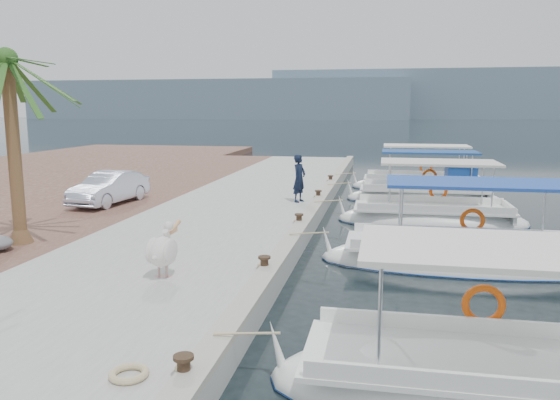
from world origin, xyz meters
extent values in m
plane|color=black|center=(0.00, 0.00, 0.00)|extent=(400.00, 400.00, 0.00)
cube|color=#9F9F9A|center=(-3.00, 5.00, 0.25)|extent=(6.00, 40.00, 0.50)
cube|color=#A39F90|center=(-0.22, 5.00, 0.56)|extent=(0.44, 40.00, 0.12)
cube|color=brown|center=(-8.00, 5.00, 0.25)|extent=(4.00, 40.00, 0.50)
cube|color=slate|center=(-60.00, 190.00, 7.00)|extent=(140.00, 40.00, 14.00)
cube|color=slate|center=(40.00, 210.00, 9.00)|extent=(160.00, 40.00, 18.00)
ellipsoid|color=white|center=(3.51, -7.37, 0.05)|extent=(5.82, 2.35, 1.30)
ellipsoid|color=#16429C|center=(3.51, -7.37, 0.03)|extent=(5.85, 2.39, 0.22)
cube|color=white|center=(3.51, -7.37, 0.55)|extent=(4.78, 2.02, 0.08)
cube|color=white|center=(3.66, -7.37, 2.19)|extent=(3.49, 2.16, 0.08)
cylinder|color=silver|center=(2.20, -8.25, 1.35)|extent=(0.05, 0.05, 1.60)
torus|color=#ED520C|center=(3.81, -6.25, 1.00)|extent=(0.68, 0.12, 0.68)
ellipsoid|color=white|center=(4.35, -0.54, 0.05)|extent=(7.51, 2.39, 1.30)
ellipsoid|color=#16429C|center=(4.35, -0.54, 0.03)|extent=(7.54, 2.44, 0.22)
cube|color=white|center=(4.35, -0.54, 0.55)|extent=(6.15, 2.06, 0.08)
cube|color=#2147A7|center=(4.54, -0.54, 2.19)|extent=(4.50, 2.20, 0.08)
cylinder|color=silver|center=(2.66, -1.44, 1.35)|extent=(0.05, 0.05, 1.60)
torus|color=#ED520C|center=(4.65, 0.60, 1.00)|extent=(0.68, 0.12, 0.68)
ellipsoid|color=white|center=(3.92, 4.80, 0.05)|extent=(6.65, 2.44, 1.30)
ellipsoid|color=#16429C|center=(3.92, 4.80, 0.03)|extent=(6.68, 2.49, 0.22)
cube|color=white|center=(3.92, 4.80, 0.55)|extent=(5.45, 2.10, 0.08)
cube|color=silver|center=(4.09, 4.80, 2.19)|extent=(3.99, 2.25, 0.08)
cylinder|color=silver|center=(2.43, 3.89, 1.35)|extent=(0.05, 0.05, 1.60)
torus|color=#ED520C|center=(4.22, 5.96, 1.00)|extent=(0.68, 0.12, 0.68)
ellipsoid|color=white|center=(3.95, 9.51, 0.05)|extent=(6.71, 2.14, 1.30)
ellipsoid|color=#16429C|center=(3.95, 9.51, 0.03)|extent=(6.74, 2.19, 0.22)
cube|color=white|center=(3.95, 9.51, 0.55)|extent=(5.50, 1.84, 0.08)
cube|color=navy|center=(4.12, 9.51, 2.19)|extent=(4.02, 1.97, 0.08)
cylinder|color=silver|center=(2.44, 8.71, 1.35)|extent=(0.05, 0.05, 1.60)
torus|color=#ED520C|center=(4.25, 10.53, 1.00)|extent=(0.68, 0.12, 0.68)
cube|color=#16429C|center=(5.46, 9.51, 1.10)|extent=(1.20, 1.50, 1.00)
ellipsoid|color=white|center=(4.07, 13.35, 0.05)|extent=(6.94, 2.28, 1.30)
ellipsoid|color=#16429C|center=(4.07, 13.35, 0.03)|extent=(6.97, 2.32, 0.22)
cube|color=white|center=(4.07, 13.35, 0.55)|extent=(5.69, 1.96, 0.08)
cube|color=white|center=(4.24, 13.35, 2.19)|extent=(4.16, 2.09, 0.08)
cylinder|color=silver|center=(2.51, 12.49, 1.35)|extent=(0.05, 0.05, 1.60)
torus|color=#ED520C|center=(4.37, 14.43, 1.00)|extent=(0.68, 0.12, 0.68)
cylinder|color=black|center=(-0.35, -8.50, 0.65)|extent=(0.18, 0.18, 0.30)
cylinder|color=black|center=(-0.35, -8.50, 0.80)|extent=(0.28, 0.28, 0.05)
cylinder|color=black|center=(-0.35, -3.50, 0.65)|extent=(0.18, 0.18, 0.30)
cylinder|color=black|center=(-0.35, -3.50, 0.80)|extent=(0.28, 0.28, 0.05)
cylinder|color=black|center=(-0.35, 1.50, 0.65)|extent=(0.18, 0.18, 0.30)
cylinder|color=black|center=(-0.35, 1.50, 0.80)|extent=(0.28, 0.28, 0.05)
cylinder|color=black|center=(-0.35, 6.50, 0.65)|extent=(0.18, 0.18, 0.30)
cylinder|color=black|center=(-0.35, 6.50, 0.80)|extent=(0.28, 0.28, 0.05)
cylinder|color=black|center=(-0.35, 11.50, 0.65)|extent=(0.18, 0.18, 0.30)
cylinder|color=black|center=(-0.35, 11.50, 0.80)|extent=(0.28, 0.28, 0.05)
cylinder|color=tan|center=(-2.47, -4.37, 0.67)|extent=(0.05, 0.05, 0.35)
cylinder|color=tan|center=(-2.30, -4.37, 0.67)|extent=(0.05, 0.05, 0.35)
ellipsoid|color=white|center=(-2.38, -4.37, 1.06)|extent=(0.50, 0.82, 0.64)
cylinder|color=white|center=(-2.39, -4.07, 1.33)|extent=(0.14, 0.30, 0.34)
sphere|color=white|center=(-2.39, -3.97, 1.53)|extent=(0.21, 0.21, 0.21)
cone|color=#EAA566|center=(-2.39, -3.65, 1.43)|extent=(0.10, 0.63, 0.25)
imported|color=black|center=(-0.97, 5.53, 1.41)|extent=(0.66, 0.78, 1.82)
cylinder|color=brown|center=(-7.31, -2.25, 2.88)|extent=(0.34, 0.34, 4.77)
cone|color=brown|center=(-7.31, -2.25, 0.68)|extent=(0.64, 0.64, 0.36)
imported|color=silver|center=(-7.92, 3.77, 1.11)|extent=(1.71, 3.81, 1.21)
torus|color=#C6B284|center=(-1.09, -8.61, 0.55)|extent=(0.54, 0.54, 0.10)
camera|label=1|loc=(2.19, -14.94, 4.08)|focal=35.00mm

